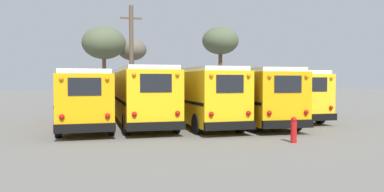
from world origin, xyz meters
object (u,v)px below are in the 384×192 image
(utility_pole, at_px, (131,57))
(bare_tree_1, at_px, (132,51))
(bare_tree_2, at_px, (220,41))
(school_bus_3, at_px, (246,94))
(school_bus_4, at_px, (274,93))
(school_bus_0, at_px, (85,96))
(fire_hydrant, at_px, (294,130))
(school_bus_1, at_px, (140,94))
(school_bus_2, at_px, (197,95))
(bare_tree_0, at_px, (104,43))

(utility_pole, xyz_separation_m, bare_tree_1, (0.77, 5.52, 0.96))
(bare_tree_2, bearing_deg, school_bus_3, -105.37)
(bare_tree_2, bearing_deg, school_bus_4, -95.45)
(school_bus_3, distance_m, school_bus_4, 3.68)
(school_bus_0, bearing_deg, fire_hydrant, -45.59)
(school_bus_1, height_order, utility_pole, utility_pole)
(school_bus_3, bearing_deg, utility_pole, 113.97)
(school_bus_0, xyz_separation_m, bare_tree_1, (4.59, 15.76, 3.78))
(school_bus_2, distance_m, bare_tree_0, 16.18)
(bare_tree_2, bearing_deg, fire_hydrant, -103.42)
(school_bus_3, xyz_separation_m, bare_tree_0, (-7.14, 15.14, 4.17))
(school_bus_1, height_order, fire_hydrant, school_bus_1)
(school_bus_4, xyz_separation_m, utility_pole, (-8.10, 9.37, 2.80))
(school_bus_0, height_order, bare_tree_1, bare_tree_1)
(school_bus_1, height_order, bare_tree_2, bare_tree_2)
(bare_tree_1, height_order, fire_hydrant, bare_tree_1)
(bare_tree_0, height_order, fire_hydrant, bare_tree_0)
(bare_tree_1, bearing_deg, school_bus_1, -95.83)
(school_bus_2, bearing_deg, school_bus_1, 158.26)
(utility_pole, bearing_deg, school_bus_0, -110.44)
(school_bus_1, bearing_deg, school_bus_3, -11.91)
(utility_pole, distance_m, bare_tree_0, 4.38)
(utility_pole, relative_size, fire_hydrant, 8.40)
(school_bus_4, distance_m, bare_tree_1, 17.01)
(school_bus_3, bearing_deg, bare_tree_1, 104.32)
(school_bus_2, height_order, school_bus_4, school_bus_2)
(utility_pole, distance_m, bare_tree_2, 10.35)
(school_bus_1, relative_size, school_bus_4, 1.13)
(bare_tree_0, distance_m, bare_tree_1, 3.40)
(bare_tree_1, bearing_deg, school_bus_4, -63.78)
(school_bus_1, xyz_separation_m, fire_hydrant, (4.91, -8.03, -1.19))
(fire_hydrant, bearing_deg, bare_tree_1, 97.88)
(school_bus_3, height_order, school_bus_4, school_bus_3)
(school_bus_2, relative_size, fire_hydrant, 9.50)
(bare_tree_0, xyz_separation_m, bare_tree_2, (11.39, 0.32, 0.53))
(school_bus_2, xyz_separation_m, school_bus_4, (5.96, 2.09, -0.04))
(school_bus_0, height_order, utility_pole, utility_pole)
(utility_pole, height_order, bare_tree_2, utility_pole)
(bare_tree_2, bearing_deg, school_bus_0, -132.93)
(school_bus_3, bearing_deg, school_bus_1, 168.09)
(school_bus_2, xyz_separation_m, bare_tree_2, (7.23, 15.39, 4.70))
(bare_tree_2, bearing_deg, school_bus_1, -125.71)
(school_bus_4, bearing_deg, school_bus_2, -160.69)
(school_bus_4, bearing_deg, school_bus_0, -175.79)
(school_bus_3, xyz_separation_m, bare_tree_2, (4.25, 15.46, 4.71))
(school_bus_4, bearing_deg, bare_tree_2, 84.55)
(utility_pole, relative_size, bare_tree_2, 1.11)
(school_bus_2, bearing_deg, fire_hydrant, -74.27)
(school_bus_0, xyz_separation_m, bare_tree_0, (1.80, 13.86, 4.23))
(school_bus_0, xyz_separation_m, school_bus_3, (8.94, -1.28, 0.05))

